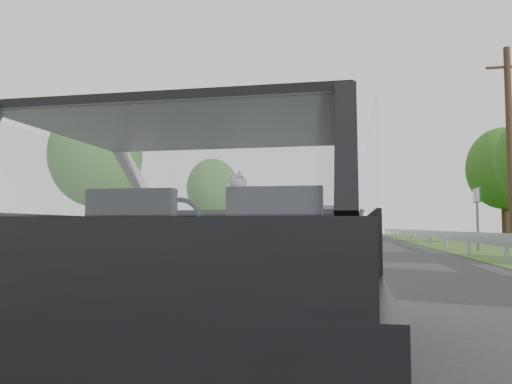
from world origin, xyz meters
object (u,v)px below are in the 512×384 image
at_px(subject_car, 220,252).
at_px(utility_pole, 510,146).
at_px(cat, 278,198).
at_px(other_car, 330,228).
at_px(highway_sign, 478,219).

bearing_deg(subject_car, utility_pole, 69.48).
distance_m(subject_car, cat, 0.78).
bearing_deg(other_car, utility_pole, -6.05).
relative_size(cat, utility_pole, 0.07).
bearing_deg(subject_car, other_car, 90.75).
relative_size(subject_car, cat, 6.14).
xyz_separation_m(highway_sign, utility_pole, (2.14, 3.16, 3.20)).
bearing_deg(subject_car, highway_sign, 72.37).
distance_m(other_car, utility_pole, 8.77).
height_order(subject_car, other_car, other_car).
relative_size(cat, highway_sign, 0.27).
height_order(cat, highway_sign, highway_sign).
relative_size(other_car, highway_sign, 2.16).
bearing_deg(highway_sign, subject_car, -109.86).
bearing_deg(cat, highway_sign, 58.02).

